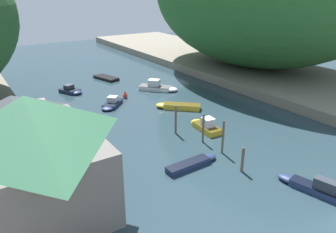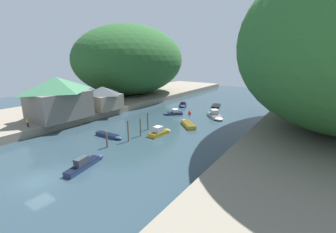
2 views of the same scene
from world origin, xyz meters
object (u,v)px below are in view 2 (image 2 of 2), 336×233
(waterfront_building, at_px, (58,97))
(person_by_boathouse, at_px, (49,117))
(boathouse_shed, at_px, (103,97))
(boat_red_skiff, at_px, (216,105))
(boat_moored_right, at_px, (86,163))
(boat_open_rowboat, at_px, (173,113))
(person_on_quay, at_px, (27,122))
(boat_mid_channel, at_px, (183,105))
(boat_small_dinghy, at_px, (110,136))
(boat_far_right_bank, at_px, (160,132))
(channel_buoy_near, at_px, (190,113))
(boat_near_quay, at_px, (215,115))
(boat_white_cruiser, at_px, (187,124))

(waterfront_building, distance_m, person_by_boathouse, 4.41)
(boathouse_shed, xyz_separation_m, boat_red_skiff, (18.78, 24.24, -3.95))
(person_by_boathouse, bearing_deg, waterfront_building, 23.43)
(boat_moored_right, bearing_deg, waterfront_building, 143.75)
(boat_open_rowboat, xyz_separation_m, person_on_quay, (-13.01, -26.99, 2.02))
(boat_mid_channel, xyz_separation_m, boat_small_dinghy, (2.64, -28.95, -0.12))
(boat_small_dinghy, relative_size, person_by_boathouse, 3.43)
(boat_far_right_bank, height_order, channel_buoy_near, boat_far_right_bank)
(boat_far_right_bank, distance_m, boat_small_dinghy, 8.78)
(boat_open_rowboat, relative_size, person_by_boathouse, 2.69)
(boat_red_skiff, relative_size, boat_near_quay, 1.06)
(boat_moored_right, xyz_separation_m, person_on_quay, (-18.64, 1.63, 1.96))
(boat_mid_channel, bearing_deg, boat_open_rowboat, 81.77)
(boat_mid_channel, bearing_deg, waterfront_building, 43.85)
(boat_moored_right, height_order, boat_open_rowboat, boat_moored_right)
(boat_far_right_bank, distance_m, boat_white_cruiser, 7.82)
(boat_far_right_bank, distance_m, boat_red_skiff, 28.22)
(boathouse_shed, bearing_deg, boat_moored_right, -44.50)
(boat_red_skiff, distance_m, boat_white_cruiser, 20.59)
(boat_moored_right, bearing_deg, channel_buoy_near, 81.26)
(person_by_boathouse, bearing_deg, boat_red_skiff, -17.93)
(boat_mid_channel, xyz_separation_m, boat_moored_right, (8.43, -37.96, 0.05))
(boat_mid_channel, height_order, channel_buoy_near, boat_mid_channel)
(waterfront_building, height_order, boat_moored_right, waterfront_building)
(boat_mid_channel, bearing_deg, boat_near_quay, 128.12)
(boathouse_shed, height_order, person_on_quay, boathouse_shed)
(person_on_quay, relative_size, person_by_boathouse, 1.00)
(boat_open_rowboat, xyz_separation_m, channel_buoy_near, (3.31, 2.34, 0.04))
(boat_white_cruiser, bearing_deg, person_by_boathouse, 172.19)
(waterfront_building, xyz_separation_m, boat_mid_channel, (11.44, 29.43, -5.34))
(waterfront_building, xyz_separation_m, boat_open_rowboat, (14.24, 20.09, -5.34))
(boat_red_skiff, relative_size, person_by_boathouse, 3.85)
(waterfront_building, relative_size, boat_red_skiff, 1.74)
(boat_far_right_bank, bearing_deg, channel_buoy_near, 104.87)
(boathouse_shed, relative_size, boat_near_quay, 1.25)
(boat_open_rowboat, bearing_deg, boathouse_shed, 80.34)
(boathouse_shed, relative_size, boat_small_dinghy, 1.32)
(boathouse_shed, height_order, boat_open_rowboat, boathouse_shed)
(boat_mid_channel, xyz_separation_m, person_on_quay, (-10.21, -36.33, 2.01))
(boat_open_rowboat, height_order, person_on_quay, person_on_quay)
(boathouse_shed, height_order, boat_red_skiff, boathouse_shed)
(boat_mid_channel, bearing_deg, boat_small_dinghy, 70.28)
(boat_moored_right, height_order, person_on_quay, person_on_quay)
(boat_small_dinghy, distance_m, person_on_quay, 14.97)
(boat_mid_channel, height_order, boat_small_dinghy, boat_mid_channel)
(boat_far_right_bank, height_order, boat_mid_channel, boat_far_right_bank)
(boat_red_skiff, distance_m, person_on_quay, 45.45)
(boathouse_shed, distance_m, boat_white_cruiser, 21.76)
(boat_open_rowboat, bearing_deg, channel_buoy_near, -99.15)
(boathouse_shed, xyz_separation_m, channel_buoy_near, (17.09, 11.89, -3.75))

